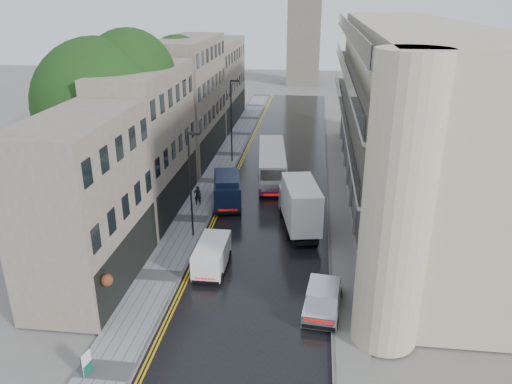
% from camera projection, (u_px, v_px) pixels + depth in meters
% --- Properties ---
extents(road, '(9.00, 85.00, 0.02)m').
position_uv_depth(road, '(277.00, 184.00, 45.15)').
color(road, black).
rests_on(road, ground).
extents(left_sidewalk, '(2.70, 85.00, 0.12)m').
position_uv_depth(left_sidewalk, '(213.00, 181.00, 45.77)').
color(left_sidewalk, gray).
rests_on(left_sidewalk, ground).
extents(right_sidewalk, '(1.80, 85.00, 0.12)m').
position_uv_depth(right_sidewalk, '(337.00, 187.00, 44.53)').
color(right_sidewalk, slate).
rests_on(right_sidewalk, ground).
extents(old_shop_row, '(4.50, 56.00, 12.00)m').
position_uv_depth(old_shop_row, '(179.00, 110.00, 46.27)').
color(old_shop_row, gray).
rests_on(old_shop_row, ground).
extents(modern_block, '(8.00, 40.00, 14.00)m').
position_uv_depth(modern_block, '(405.00, 115.00, 40.03)').
color(modern_block, tan).
rests_on(modern_block, ground).
extents(tree_near, '(10.56, 10.56, 13.89)m').
position_uv_depth(tree_near, '(103.00, 126.00, 37.04)').
color(tree_near, black).
rests_on(tree_near, ground).
extents(tree_far, '(9.24, 9.24, 12.46)m').
position_uv_depth(tree_far, '(159.00, 101.00, 49.25)').
color(tree_far, black).
rests_on(tree_far, ground).
extents(cream_bus, '(3.40, 10.43, 2.79)m').
position_uv_depth(cream_bus, '(260.00, 174.00, 43.49)').
color(cream_bus, beige).
rests_on(cream_bus, road).
extents(white_lorry, '(3.54, 7.46, 3.77)m').
position_uv_depth(white_lorry, '(289.00, 215.00, 34.39)').
color(white_lorry, silver).
rests_on(white_lorry, road).
extents(silver_hatchback, '(2.22, 4.29, 1.55)m').
position_uv_depth(silver_hatchback, '(304.00, 311.00, 25.84)').
color(silver_hatchback, silver).
rests_on(silver_hatchback, road).
extents(white_van, '(1.77, 4.09, 1.85)m').
position_uv_depth(white_van, '(194.00, 267.00, 29.77)').
color(white_van, white).
rests_on(white_van, road).
extents(navy_van, '(3.05, 5.56, 2.68)m').
position_uv_depth(navy_van, '(215.00, 197.00, 38.80)').
color(navy_van, black).
rests_on(navy_van, road).
extents(pedestrian, '(0.66, 0.51, 1.61)m').
position_uv_depth(pedestrian, '(198.00, 195.00, 40.33)').
color(pedestrian, black).
rests_on(pedestrian, left_sidewalk).
extents(lamp_post_near, '(0.86, 0.25, 7.50)m').
position_uv_depth(lamp_post_near, '(191.00, 186.00, 34.10)').
color(lamp_post_near, black).
rests_on(lamp_post_near, left_sidewalk).
extents(lamp_post_far, '(0.93, 0.27, 8.17)m').
position_uv_depth(lamp_post_far, '(231.00, 122.00, 49.67)').
color(lamp_post_far, black).
rests_on(lamp_post_far, left_sidewalk).
extents(estate_sign, '(0.22, 0.66, 1.10)m').
position_uv_depth(estate_sign, '(86.00, 363.00, 22.42)').
color(estate_sign, white).
rests_on(estate_sign, left_sidewalk).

